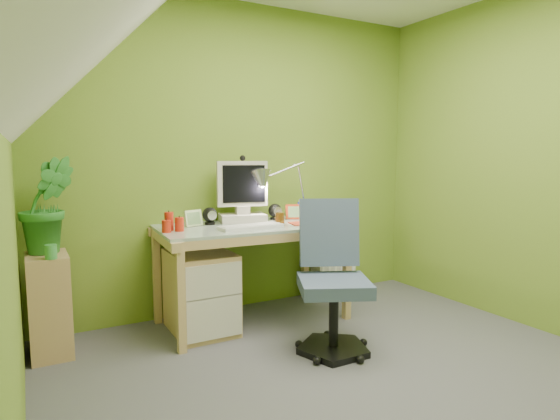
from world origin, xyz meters
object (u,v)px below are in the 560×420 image
potted_plant (47,205)px  radiator (333,275)px  side_ledge (49,305)px  desk_lamp (294,178)px  task_chair (334,284)px  monitor (242,187)px  desk (253,273)px

potted_plant → radiator: 2.33m
side_ledge → radiator: size_ratio=1.68×
side_ledge → radiator: bearing=3.9°
desk_lamp → potted_plant: bearing=-171.3°
desk_lamp → side_ledge: bearing=-169.7°
task_chair → monitor: bearing=127.3°
desk → task_chair: (0.20, -0.74, 0.07)m
side_ledge → potted_plant: potted_plant is taller
radiator → task_chair: bearing=-125.0°
monitor → side_ledge: bearing=-162.5°
side_ledge → task_chair: task_chair is taller
desk_lamp → monitor: bearing=-173.0°
potted_plant → radiator: potted_plant is taller
desk_lamp → desk: bearing=-151.2°
desk → side_ledge: size_ratio=2.15×
monitor → task_chair: size_ratio=0.61×
radiator → side_ledge: bearing=-176.1°
radiator → potted_plant: bearing=-177.4°
side_ledge → potted_plant: size_ratio=1.06×
side_ledge → potted_plant: (0.02, 0.05, 0.61)m
monitor → side_ledge: size_ratio=0.84×
desk_lamp → side_ledge: (-1.80, -0.10, -0.73)m
potted_plant → task_chair: size_ratio=0.68×
monitor → radiator: monitor is taller
desk_lamp → task_chair: 1.13m
monitor → desk_lamp: 0.45m
monitor → radiator: size_ratio=1.42×
desk_lamp → side_ledge: size_ratio=1.02×
side_ledge → task_chair: (1.55, -0.82, 0.12)m
monitor → potted_plant: bearing=-164.6°
side_ledge → radiator: (2.23, 0.15, -0.13)m
desk_lamp → radiator: desk_lamp is taller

